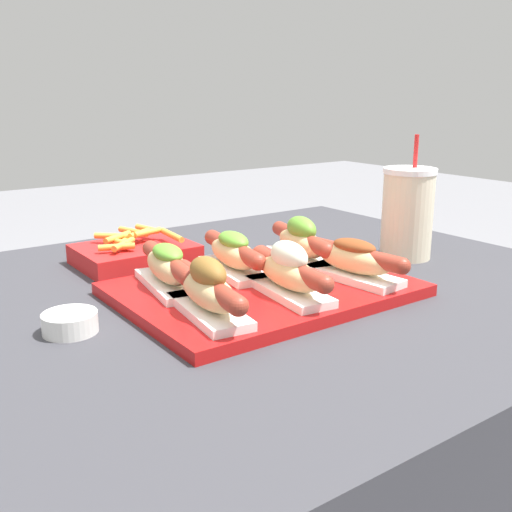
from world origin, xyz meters
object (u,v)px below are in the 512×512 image
at_px(hot_dog_0, 208,290).
at_px(drink_cup, 407,213).
at_px(hot_dog_1, 289,271).
at_px(hot_dog_5, 301,242).
at_px(hot_dog_2, 354,259).
at_px(fries_basket, 135,253).
at_px(serving_tray, 264,289).
at_px(hot_dog_3, 168,267).
at_px(sauce_bowl, 70,321).
at_px(hot_dog_4, 233,253).

xyz_separation_m(hot_dog_0, drink_cup, (0.49, 0.08, 0.03)).
xyz_separation_m(hot_dog_1, hot_dog_5, (0.13, 0.13, -0.00)).
xyz_separation_m(hot_dog_2, fries_basket, (-0.21, 0.34, -0.03)).
height_order(serving_tray, hot_dog_0, hot_dog_0).
relative_size(hot_dog_3, fries_basket, 1.00).
relative_size(serving_tray, hot_dog_0, 2.11).
bearing_deg(hot_dog_1, fries_basket, 103.91).
bearing_deg(hot_dog_2, hot_dog_0, -179.75).
height_order(serving_tray, sauce_bowl, sauce_bowl).
relative_size(hot_dog_5, fries_basket, 1.00).
xyz_separation_m(hot_dog_0, hot_dog_3, (0.01, 0.13, -0.00)).
bearing_deg(hot_dog_2, drink_cup, 20.83).
relative_size(hot_dog_0, fries_basket, 1.01).
relative_size(hot_dog_0, hot_dog_1, 1.00).
distance_m(hot_dog_1, sauce_bowl, 0.31).
bearing_deg(hot_dog_4, serving_tray, -85.40).
bearing_deg(hot_dog_3, hot_dog_4, 3.68).
height_order(hot_dog_2, hot_dog_4, hot_dog_4).
relative_size(hot_dog_1, fries_basket, 1.01).
distance_m(hot_dog_3, sauce_bowl, 0.17).
height_order(hot_dog_3, fries_basket, hot_dog_3).
distance_m(hot_dog_2, hot_dog_5, 0.13).
bearing_deg(hot_dog_1, hot_dog_4, 91.73).
bearing_deg(hot_dog_4, hot_dog_5, -4.59).
distance_m(hot_dog_4, hot_dog_5, 0.13).
relative_size(sauce_bowl, drink_cup, 0.31).
bearing_deg(hot_dog_1, hot_dog_2, -0.19).
xyz_separation_m(serving_tray, hot_dog_1, (-0.00, -0.06, 0.04)).
distance_m(drink_cup, fries_basket, 0.51).
bearing_deg(drink_cup, hot_dog_2, -159.17).
xyz_separation_m(serving_tray, hot_dog_2, (0.13, -0.06, 0.04)).
relative_size(hot_dog_5, drink_cup, 0.87).
bearing_deg(fries_basket, hot_dog_4, -68.47).
relative_size(hot_dog_0, hot_dog_2, 1.00).
relative_size(drink_cup, fries_basket, 1.14).
bearing_deg(hot_dog_0, sauce_bowl, 149.57).
height_order(hot_dog_1, hot_dog_5, same).
bearing_deg(hot_dog_3, sauce_bowl, -166.29).
height_order(hot_dog_0, sauce_bowl, hot_dog_0).
bearing_deg(hot_dog_3, serving_tray, -27.44).
relative_size(serving_tray, sauce_bowl, 5.98).
bearing_deg(hot_dog_2, hot_dog_4, 134.11).
xyz_separation_m(hot_dog_2, hot_dog_3, (-0.26, 0.13, 0.00)).
relative_size(serving_tray, hot_dog_2, 2.10).
bearing_deg(hot_dog_2, hot_dog_3, 153.03).
bearing_deg(sauce_bowl, hot_dog_4, 9.51).
distance_m(hot_dog_1, drink_cup, 0.36).
distance_m(hot_dog_2, sauce_bowl, 0.43).
height_order(serving_tray, drink_cup, drink_cup).
height_order(hot_dog_4, fries_basket, hot_dog_4).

